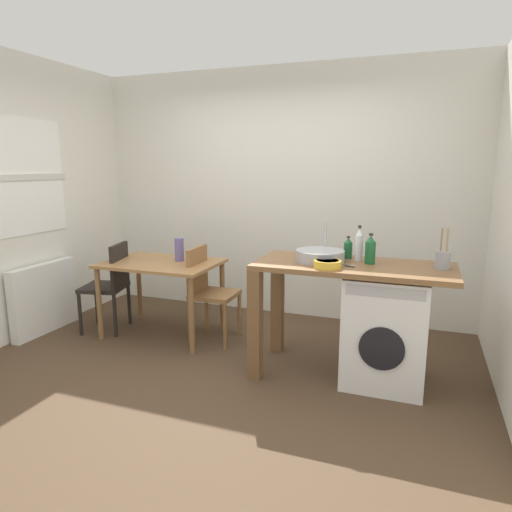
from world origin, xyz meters
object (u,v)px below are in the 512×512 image
at_px(bottle_clear_small, 370,250).
at_px(mixing_bowl, 327,264).
at_px(vase, 179,249).
at_px(dining_table, 161,271).
at_px(chair_person_seat, 111,282).
at_px(washing_machine, 385,329).
at_px(utensil_crock, 443,260).
at_px(bottle_tall_green, 348,248).
at_px(chair_opposite, 208,288).
at_px(bottle_squat_brown, 359,245).

relative_size(bottle_clear_small, mixing_bowl, 1.14).
bearing_deg(vase, bottle_clear_small, -9.93).
height_order(dining_table, chair_person_seat, chair_person_seat).
xyz_separation_m(washing_machine, vase, (-2.00, 0.38, 0.42)).
bearing_deg(utensil_crock, bottle_tall_green, 167.97).
relative_size(chair_person_seat, chair_opposite, 1.00).
distance_m(bottle_tall_green, mixing_bowl, 0.41).
distance_m(dining_table, washing_machine, 2.18).
bearing_deg(bottle_tall_green, utensil_crock, -12.03).
xyz_separation_m(dining_table, mixing_bowl, (1.73, -0.48, 0.31)).
height_order(dining_table, chair_opposite, chair_opposite).
relative_size(bottle_squat_brown, vase, 1.24).
height_order(chair_person_seat, mixing_bowl, mixing_bowl).
bearing_deg(chair_opposite, vase, -99.71).
distance_m(chair_person_seat, bottle_clear_small, 2.61).
bearing_deg(chair_person_seat, bottle_tall_green, -103.77).
relative_size(dining_table, mixing_bowl, 5.34).
height_order(chair_opposite, vase, vase).
relative_size(dining_table, bottle_squat_brown, 3.89).
relative_size(bottle_clear_small, utensil_crock, 0.79).
xyz_separation_m(washing_machine, mixing_bowl, (-0.43, -0.20, 0.52)).
xyz_separation_m(dining_table, utensil_crock, (2.52, -0.23, 0.35)).
xyz_separation_m(dining_table, chair_opposite, (0.48, 0.05, -0.14)).
distance_m(bottle_squat_brown, bottle_clear_small, 0.12).
bearing_deg(bottle_tall_green, bottle_squat_brown, -37.47).
xyz_separation_m(chair_person_seat, chair_opposite, (1.02, 0.13, 0.00)).
height_order(dining_table, utensil_crock, utensil_crock).
relative_size(chair_person_seat, bottle_squat_brown, 3.18).
bearing_deg(dining_table, bottle_clear_small, -6.39).
relative_size(utensil_crock, vase, 1.31).
relative_size(bottle_tall_green, utensil_crock, 0.60).
height_order(chair_person_seat, bottle_squat_brown, bottle_squat_brown).
relative_size(chair_person_seat, bottle_clear_small, 3.82).
xyz_separation_m(bottle_squat_brown, mixing_bowl, (-0.18, -0.33, -0.10)).
distance_m(chair_opposite, utensil_crock, 2.12).
height_order(bottle_squat_brown, bottle_clear_small, bottle_squat_brown).
relative_size(washing_machine, utensil_crock, 2.87).
xyz_separation_m(dining_table, bottle_tall_green, (1.81, -0.08, 0.36)).
height_order(washing_machine, bottle_squat_brown, bottle_squat_brown).
distance_m(bottle_tall_green, bottle_clear_small, 0.24).
bearing_deg(bottle_squat_brown, utensil_crock, -7.28).
relative_size(bottle_clear_small, vase, 1.03).
relative_size(washing_machine, mixing_bowl, 4.18).
height_order(chair_opposite, bottle_squat_brown, bottle_squat_brown).
bearing_deg(dining_table, chair_opposite, 5.88).
bearing_deg(bottle_tall_green, mixing_bowl, -102.14).
xyz_separation_m(dining_table, bottle_squat_brown, (1.91, -0.15, 0.40)).
xyz_separation_m(washing_machine, bottle_squat_brown, (-0.24, 0.13, 0.62)).
distance_m(dining_table, bottle_clear_small, 2.05).
height_order(bottle_tall_green, utensil_crock, utensil_crock).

